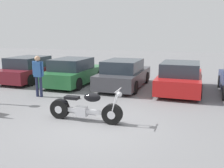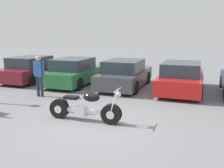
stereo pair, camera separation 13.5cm
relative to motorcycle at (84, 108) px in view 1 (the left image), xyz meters
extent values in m
plane|color=slate|center=(0.44, -0.21, -0.41)|extent=(60.00, 60.00, 0.00)
cylinder|color=black|center=(0.89, 0.01, -0.10)|extent=(0.61, 0.21, 0.61)
cylinder|color=silver|center=(0.89, 0.01, -0.10)|extent=(0.25, 0.22, 0.24)
cylinder|color=black|center=(-0.83, -0.02, -0.10)|extent=(0.61, 0.21, 0.61)
cylinder|color=silver|center=(-0.83, -0.02, -0.10)|extent=(0.25, 0.22, 0.24)
cube|color=silver|center=(0.03, 0.00, -0.09)|extent=(1.32, 0.14, 0.12)
cube|color=silver|center=(-0.09, -0.01, -0.12)|extent=(0.34, 0.25, 0.30)
ellipsoid|color=black|center=(0.27, 0.00, 0.36)|extent=(0.53, 0.33, 0.27)
cube|color=black|center=(-0.40, -0.01, 0.30)|extent=(0.44, 0.25, 0.09)
ellipsoid|color=black|center=(-0.78, -0.02, 0.13)|extent=(0.48, 0.21, 0.20)
cylinder|color=silver|center=(0.98, -0.07, 0.27)|extent=(0.22, 0.04, 0.75)
cylinder|color=silver|center=(0.98, 0.11, 0.27)|extent=(0.22, 0.04, 0.75)
cylinder|color=silver|center=(1.07, 0.02, 0.64)|extent=(0.04, 0.62, 0.03)
sphere|color=silver|center=(1.11, 0.02, 0.52)|extent=(0.15, 0.15, 0.15)
cylinder|color=silver|center=(-0.33, 0.13, -0.21)|extent=(1.32, 0.11, 0.08)
cube|color=maroon|center=(-5.60, 5.00, 0.07)|extent=(1.83, 4.16, 0.64)
cube|color=#28333D|center=(-5.60, 4.75, 0.68)|extent=(1.61, 2.16, 0.56)
cylinder|color=black|center=(-6.45, 6.29, -0.10)|extent=(0.20, 0.60, 0.60)
cylinder|color=black|center=(-4.74, 6.29, -0.10)|extent=(0.20, 0.60, 0.60)
cylinder|color=black|center=(-6.45, 3.71, -0.10)|extent=(0.20, 0.60, 0.60)
cylinder|color=black|center=(-4.74, 3.71, -0.10)|extent=(0.20, 0.60, 0.60)
cube|color=#286B38|center=(-2.91, 4.95, 0.07)|extent=(1.83, 4.16, 0.64)
cube|color=#28333D|center=(-2.91, 4.70, 0.68)|extent=(1.61, 2.16, 0.56)
cylinder|color=black|center=(-3.76, 6.24, -0.10)|extent=(0.20, 0.60, 0.60)
cylinder|color=black|center=(-2.06, 6.24, -0.10)|extent=(0.20, 0.60, 0.60)
cylinder|color=black|center=(-3.76, 3.66, -0.10)|extent=(0.20, 0.60, 0.60)
cylinder|color=black|center=(-2.06, 3.66, -0.10)|extent=(0.20, 0.60, 0.60)
cube|color=#3D3D42|center=(-0.23, 5.10, 0.07)|extent=(1.83, 4.16, 0.64)
cube|color=#28333D|center=(-0.23, 4.85, 0.68)|extent=(1.61, 2.16, 0.56)
cylinder|color=black|center=(-1.08, 6.39, -0.10)|extent=(0.20, 0.60, 0.60)
cylinder|color=black|center=(0.63, 6.39, -0.10)|extent=(0.20, 0.60, 0.60)
cylinder|color=black|center=(-1.08, 3.81, -0.10)|extent=(0.20, 0.60, 0.60)
cylinder|color=black|center=(0.63, 3.81, -0.10)|extent=(0.20, 0.60, 0.60)
cube|color=red|center=(2.46, 5.05, 0.07)|extent=(1.83, 4.16, 0.64)
cube|color=#28333D|center=(2.46, 4.80, 0.68)|extent=(1.61, 2.16, 0.56)
cylinder|color=black|center=(1.61, 6.34, -0.10)|extent=(0.20, 0.60, 0.60)
cylinder|color=black|center=(3.31, 6.34, -0.10)|extent=(0.20, 0.60, 0.60)
cylinder|color=black|center=(1.61, 3.77, -0.10)|extent=(0.20, 0.60, 0.60)
cylinder|color=black|center=(3.31, 3.77, -0.10)|extent=(0.20, 0.60, 0.60)
cylinder|color=black|center=(4.29, 6.51, -0.10)|extent=(0.20, 0.60, 0.60)
cylinder|color=#232847|center=(-3.15, 2.06, 0.02)|extent=(0.12, 0.12, 0.85)
cylinder|color=#232847|center=(-2.96, 2.06, 0.02)|extent=(0.12, 0.12, 0.85)
cube|color=#2D5999|center=(-3.06, 2.06, 0.77)|extent=(0.34, 0.20, 0.64)
cylinder|color=#2D5999|center=(-3.28, 2.06, 0.80)|extent=(0.08, 0.08, 0.59)
cylinder|color=#2D5999|center=(-2.84, 2.06, 0.80)|extent=(0.08, 0.08, 0.59)
sphere|color=tan|center=(-3.06, 2.06, 1.20)|extent=(0.23, 0.23, 0.23)
camera|label=1|loc=(3.16, -6.59, 2.24)|focal=40.00mm
camera|label=2|loc=(3.29, -6.55, 2.24)|focal=40.00mm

